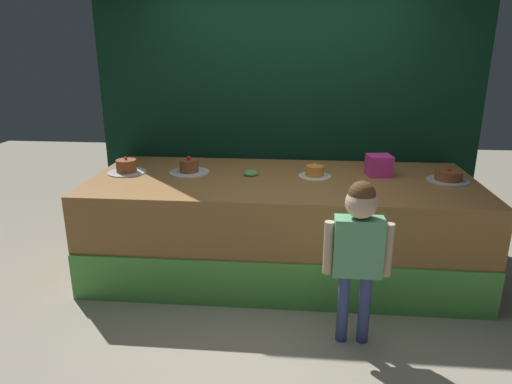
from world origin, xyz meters
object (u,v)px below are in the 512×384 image
at_px(cake_far_left, 127,167).
at_px(child_figure, 358,242).
at_px(pink_box, 379,165).
at_px(cake_center_right, 315,172).
at_px(cake_far_right, 448,176).
at_px(donut, 251,173).
at_px(cake_center_left, 189,168).

bearing_deg(cake_far_left, child_figure, -29.22).
xyz_separation_m(child_figure, pink_box, (0.30, 1.20, 0.21)).
relative_size(pink_box, cake_far_left, 0.59).
bearing_deg(cake_center_right, cake_far_left, -179.21).
distance_m(child_figure, cake_far_right, 1.39).
bearing_deg(pink_box, cake_far_left, -176.95).
xyz_separation_m(donut, cake_center_right, (0.56, 0.01, 0.02)).
xyz_separation_m(child_figure, donut, (-0.82, 1.10, 0.14)).
xyz_separation_m(pink_box, cake_far_right, (0.56, -0.12, -0.05)).
xyz_separation_m(child_figure, cake_far_left, (-1.93, 1.08, 0.17)).
relative_size(cake_center_left, cake_center_right, 1.26).
relative_size(child_figure, cake_far_left, 3.39).
distance_m(cake_far_left, cake_center_right, 1.68).
xyz_separation_m(pink_box, cake_center_left, (-1.68, -0.07, -0.04)).
bearing_deg(child_figure, cake_center_right, 103.01).
relative_size(donut, cake_far_right, 0.37).
bearing_deg(cake_center_right, pink_box, 9.75).
distance_m(donut, cake_far_left, 1.12).
height_order(donut, cake_far_left, cake_far_left).
relative_size(donut, cake_center_left, 0.36).
height_order(cake_far_left, cake_center_left, cake_center_left).
bearing_deg(cake_far_left, pink_box, 3.05).
bearing_deg(pink_box, donut, -174.81).
bearing_deg(cake_center_left, cake_far_left, -174.69).
distance_m(child_figure, cake_center_left, 1.79).
height_order(cake_center_left, cake_center_right, cake_center_left).
height_order(child_figure, pink_box, child_figure).
xyz_separation_m(pink_box, cake_far_left, (-2.24, -0.12, -0.04)).
relative_size(cake_far_left, cake_far_right, 0.98).
bearing_deg(cake_center_right, cake_far_right, -1.29).
bearing_deg(child_figure, cake_center_left, 140.48).
relative_size(donut, cake_far_left, 0.37).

